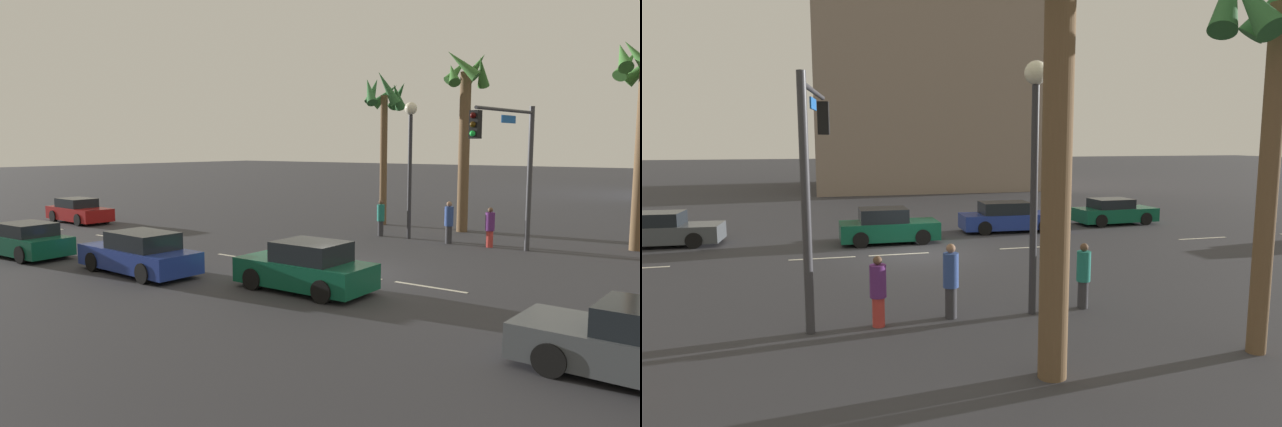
{
  "view_description": "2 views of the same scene",
  "coord_description": "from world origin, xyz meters",
  "views": [
    {
      "loc": [
        11.18,
        -15.69,
        4.18
      ],
      "look_at": [
        -1.26,
        0.89,
        1.8
      ],
      "focal_mm": 33.08,
      "sensor_mm": 36.0,
      "label": 1
    },
    {
      "loc": [
        3.56,
        20.18,
        4.28
      ],
      "look_at": [
        -1.3,
        1.68,
        1.71
      ],
      "focal_mm": 30.83,
      "sensor_mm": 36.0,
      "label": 2
    }
  ],
  "objects": [
    {
      "name": "car_0",
      "position": [
        -5.05,
        -3.97,
        0.64
      ],
      "size": [
        4.69,
        1.96,
        1.4
      ],
      "color": "navy",
      "rests_on": "ground_plane"
    },
    {
      "name": "palm_tree_3",
      "position": [
        -4.89,
        11.4,
        6.1
      ],
      "size": [
        2.54,
        2.74,
        8.05
      ],
      "color": "brown",
      "rests_on": "ground_plane"
    },
    {
      "name": "palm_tree_2",
      "position": [
        -0.43,
        11.39,
        5.93
      ],
      "size": [
        2.32,
        2.5,
        8.77
      ],
      "color": "brown",
      "rests_on": "ground_plane"
    },
    {
      "name": "streetlamp",
      "position": [
        -1.47,
        7.88,
        4.29
      ],
      "size": [
        0.56,
        0.56,
        6.12
      ],
      "color": "#2D2D33",
      "rests_on": "ground_plane"
    },
    {
      "name": "lane_stripe_2",
      "position": [
        -4.4,
        0.0,
        0.01
      ],
      "size": [
        2.24,
        0.14,
        0.01
      ],
      "primitive_type": "cube",
      "color": "silver",
      "rests_on": "ground_plane"
    },
    {
      "name": "lane_stripe_1",
      "position": [
        -12.63,
        0.0,
        0.01
      ],
      "size": [
        2.38,
        0.14,
        0.01
      ],
      "primitive_type": "cube",
      "color": "silver",
      "rests_on": "ground_plane"
    },
    {
      "name": "ground_plane",
      "position": [
        0.0,
        0.0,
        0.0
      ],
      "size": [
        220.0,
        220.0,
        0.0
      ],
      "primitive_type": "plane",
      "color": "#333338"
    },
    {
      "name": "pedestrian_3",
      "position": [
        -2.9,
        7.78,
        0.89
      ],
      "size": [
        0.4,
        0.4,
        1.69
      ],
      "color": "#333338",
      "rests_on": "ground_plane"
    },
    {
      "name": "pedestrian_2",
      "position": [
        0.55,
        7.7,
        0.96
      ],
      "size": [
        0.5,
        0.5,
        1.83
      ],
      "color": "#333338",
      "rests_on": "ground_plane"
    },
    {
      "name": "car_3",
      "position": [
        -11.04,
        -4.76,
        0.61
      ],
      "size": [
        4.18,
        1.95,
        1.31
      ],
      "color": "#0F5138",
      "rests_on": "ground_plane"
    },
    {
      "name": "lane_stripe_4",
      "position": [
        3.5,
        0.0,
        0.01
      ],
      "size": [
        2.36,
        0.14,
        0.01
      ],
      "primitive_type": "cube",
      "color": "silver",
      "rests_on": "ground_plane"
    },
    {
      "name": "lane_stripe_0",
      "position": [
        -18.0,
        0.0,
        0.01
      ],
      "size": [
        2.42,
        0.14,
        0.01
      ],
      "primitive_type": "cube",
      "color": "silver",
      "rests_on": "ground_plane"
    },
    {
      "name": "car_4",
      "position": [
        0.8,
        -2.52,
        0.67
      ],
      "size": [
        4.07,
        1.95,
        1.46
      ],
      "color": "#0F5138",
      "rests_on": "ground_plane"
    },
    {
      "name": "car_1",
      "position": [
        -18.77,
        2.09,
        0.62
      ],
      "size": [
        4.45,
        1.97,
        1.32
      ],
      "color": "maroon",
      "rests_on": "ground_plane"
    },
    {
      "name": "lane_stripe_3",
      "position": [
        0.7,
        0.0,
        0.01
      ],
      "size": [
        2.27,
        0.14,
        0.01
      ],
      "primitive_type": "cube",
      "color": "silver",
      "rests_on": "ground_plane"
    },
    {
      "name": "traffic_signal",
      "position": [
        3.65,
        6.25,
        3.9
      ],
      "size": [
        0.76,
        4.83,
        5.73
      ],
      "color": "#38383D",
      "rests_on": "ground_plane"
    },
    {
      "name": "pedestrian_1",
      "position": [
        2.31,
        7.86,
        0.86
      ],
      "size": [
        0.46,
        0.46,
        1.66
      ],
      "color": "#BF3833",
      "rests_on": "ground_plane"
    }
  ]
}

